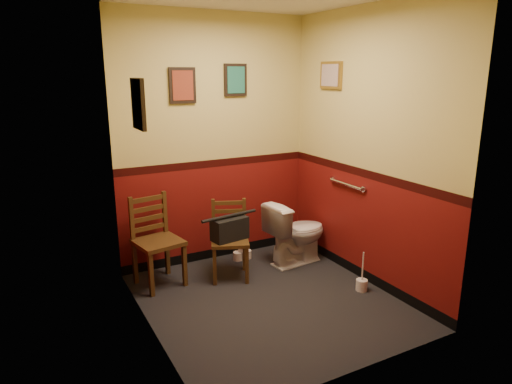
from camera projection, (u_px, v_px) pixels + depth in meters
floor at (269, 301)px, 4.29m from camera, size 2.20×2.40×0.00m
wall_back at (215, 141)px, 4.96m from camera, size 2.20×0.00×2.70m
wall_front at (363, 190)px, 2.92m from camera, size 2.20×0.00×2.70m
wall_left at (143, 172)px, 3.44m from camera, size 0.00×2.40×2.70m
wall_right at (367, 150)px, 4.45m from camera, size 0.00×2.40×2.70m
grab_bar at (346, 184)px, 4.75m from camera, size 0.05×0.56×0.06m
framed_print_back_a at (182, 85)px, 4.63m from camera, size 0.28×0.04×0.36m
framed_print_back_b at (236, 80)px, 4.90m from camera, size 0.26×0.04×0.34m
framed_print_left at (138, 104)px, 3.41m from camera, size 0.04×0.30×0.38m
framed_print_right at (331, 75)px, 4.77m from camera, size 0.04×0.34×0.28m
toilet at (296, 233)px, 5.07m from camera, size 0.75×0.47×0.70m
toilet_brush at (362, 284)px, 4.48m from camera, size 0.11×0.11×0.40m
chair_left at (156, 241)px, 4.54m from camera, size 0.49×0.49×0.91m
chair_right at (230, 240)px, 4.71m from camera, size 0.49×0.49×0.81m
handbag at (230, 228)px, 4.64m from camera, size 0.39×0.24×0.27m
tp_stack at (243, 246)px, 5.19m from camera, size 0.22×0.13×0.38m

